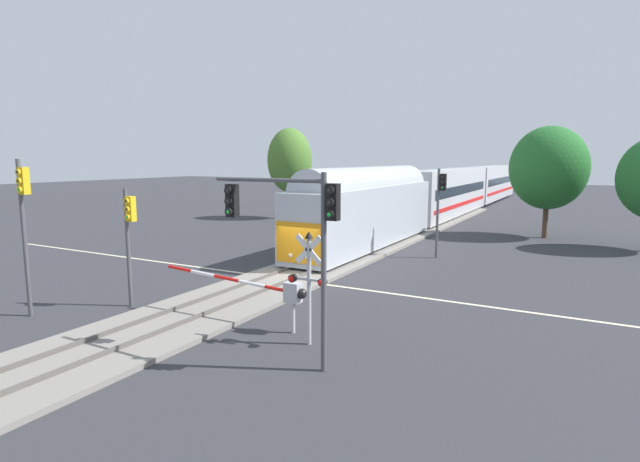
{
  "coord_description": "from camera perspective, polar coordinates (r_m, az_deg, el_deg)",
  "views": [
    {
      "loc": [
        13.25,
        -20.69,
        6.01
      ],
      "look_at": [
        -0.09,
        3.54,
        2.0
      ],
      "focal_mm": 28.1,
      "sensor_mm": 36.0,
      "label": 1
    }
  ],
  "objects": [
    {
      "name": "pine_left_background",
      "position": [
        50.24,
        -3.47,
        7.99
      ],
      "size": [
        4.43,
        4.43,
        9.01
      ],
      "color": "brown",
      "rests_on": "ground"
    },
    {
      "name": "crossing_signal_mast",
      "position": [
        16.06,
        -1.34,
        -5.18
      ],
      "size": [
        1.36,
        0.44,
        3.73
      ],
      "color": "#B2B2B7",
      "rests_on": "ground"
    },
    {
      "name": "road_centre_stripe",
      "position": [
        25.29,
        -3.72,
        -5.51
      ],
      "size": [
        44.0,
        0.2,
        0.01
      ],
      "color": "beige",
      "rests_on": "ground"
    },
    {
      "name": "traffic_signal_median",
      "position": [
        21.45,
        -20.93,
        0.28
      ],
      "size": [
        0.53,
        0.38,
        4.83
      ],
      "color": "#4C4C51",
      "rests_on": "ground"
    },
    {
      "name": "commuter_train",
      "position": [
        53.78,
        14.56,
        4.49
      ],
      "size": [
        3.04,
        64.49,
        5.16
      ],
      "color": "#B2B7C1",
      "rests_on": "railway_track"
    },
    {
      "name": "crossing_gate_near",
      "position": [
        17.78,
        -5.22,
        -6.72
      ],
      "size": [
        6.37,
        0.4,
        1.82
      ],
      "color": "#B7B7BC",
      "rests_on": "ground"
    },
    {
      "name": "traffic_signal_near_left",
      "position": [
        21.69,
        -30.68,
        1.79
      ],
      "size": [
        0.53,
        0.38,
        6.0
      ],
      "color": "#4C4C51",
      "rests_on": "ground"
    },
    {
      "name": "oak_far_right",
      "position": [
        41.53,
        24.59,
        6.55
      ],
      "size": [
        5.66,
        5.66,
        8.43
      ],
      "color": "#4C3828",
      "rests_on": "ground"
    },
    {
      "name": "traffic_signal_near_right",
      "position": [
        14.19,
        -3.29,
        1.08
      ],
      "size": [
        4.15,
        0.38,
        5.65
      ],
      "color": "#4C4C51",
      "rests_on": "ground"
    },
    {
      "name": "railway_track",
      "position": [
        25.27,
        -3.72,
        -5.3
      ],
      "size": [
        4.4,
        80.0,
        0.32
      ],
      "color": "gray",
      "rests_on": "ground"
    },
    {
      "name": "traffic_signal_far_side",
      "position": [
        30.86,
        13.52,
        3.6
      ],
      "size": [
        0.53,
        0.38,
        5.42
      ],
      "color": "#4C4C51",
      "rests_on": "ground"
    },
    {
      "name": "ground_plane",
      "position": [
        25.29,
        -3.72,
        -5.52
      ],
      "size": [
        220.0,
        220.0,
        0.0
      ],
      "primitive_type": "plane",
      "color": "#333338"
    }
  ]
}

